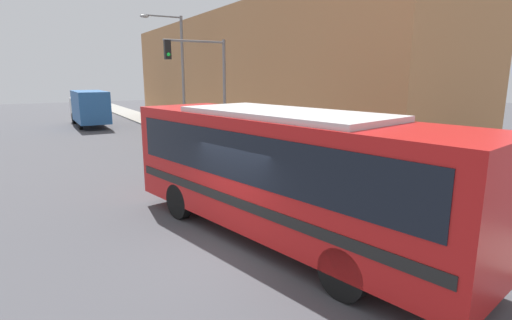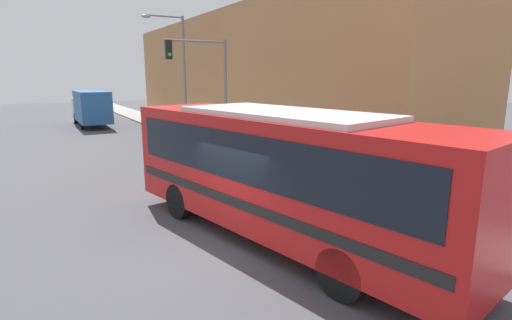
# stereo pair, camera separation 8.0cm
# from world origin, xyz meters

# --- Properties ---
(ground_plane) EXTENTS (120.00, 120.00, 0.00)m
(ground_plane) POSITION_xyz_m (0.00, 0.00, 0.00)
(ground_plane) COLOR #47474C
(sidewalk) EXTENTS (2.63, 70.00, 0.12)m
(sidewalk) POSITION_xyz_m (5.82, 20.00, 0.06)
(sidewalk) COLOR gray
(sidewalk) RESTS_ON ground_plane
(building_facade) EXTENTS (6.00, 33.41, 8.24)m
(building_facade) POSITION_xyz_m (10.13, 17.70, 4.12)
(building_facade) COLOR #B27A4C
(building_facade) RESTS_ON ground_plane
(city_bus) EXTENTS (4.48, 10.32, 3.32)m
(city_bus) POSITION_xyz_m (1.37, -0.07, 1.92)
(city_bus) COLOR red
(city_bus) RESTS_ON ground_plane
(delivery_truck) EXTENTS (2.25, 7.57, 2.90)m
(delivery_truck) POSITION_xyz_m (0.64, 27.26, 1.59)
(delivery_truck) COLOR #265999
(delivery_truck) RESTS_ON ground_plane
(fire_hydrant) EXTENTS (0.24, 0.32, 0.77)m
(fire_hydrant) POSITION_xyz_m (5.10, 2.31, 0.51)
(fire_hydrant) COLOR #999999
(fire_hydrant) RESTS_ON sidewalk
(traffic_light_pole) EXTENTS (3.28, 0.35, 5.82)m
(traffic_light_pole) POSITION_xyz_m (4.19, 11.17, 4.08)
(traffic_light_pole) COLOR slate
(traffic_light_pole) RESTS_ON sidewalk
(parking_meter) EXTENTS (0.14, 0.14, 1.20)m
(parking_meter) POSITION_xyz_m (5.10, 7.17, 0.94)
(parking_meter) COLOR slate
(parking_meter) RESTS_ON sidewalk
(street_lamp) EXTENTS (2.73, 0.28, 7.75)m
(street_lamp) POSITION_xyz_m (5.01, 17.63, 4.71)
(street_lamp) COLOR slate
(street_lamp) RESTS_ON sidewalk
(pedestrian_near_corner) EXTENTS (0.34, 0.34, 1.70)m
(pedestrian_near_corner) POSITION_xyz_m (5.57, 10.03, 0.99)
(pedestrian_near_corner) COLOR slate
(pedestrian_near_corner) RESTS_ON sidewalk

